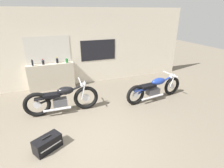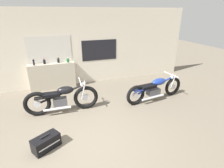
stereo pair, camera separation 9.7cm
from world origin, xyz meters
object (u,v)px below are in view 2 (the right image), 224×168
(bottle_right_center, at_px, (68,60))
(motorcycle_blue, at_px, (155,89))
(bottle_leftmost, at_px, (34,62))
(hard_case_black, at_px, (46,143))
(bottle_left_center, at_px, (44,62))
(motorcycle_black, at_px, (62,99))
(bottle_center, at_px, (58,60))

(bottle_right_center, height_order, motorcycle_blue, bottle_right_center)
(bottle_leftmost, xyz_separation_m, hard_case_black, (0.29, -3.16, -0.92))
(bottle_leftmost, bearing_deg, hard_case_black, -84.74)
(bottle_left_center, height_order, hard_case_black, bottle_left_center)
(bottle_right_center, height_order, hard_case_black, bottle_right_center)
(bottle_left_center, bearing_deg, motorcycle_blue, -31.76)
(motorcycle_black, height_order, hard_case_black, motorcycle_black)
(bottle_center, xyz_separation_m, bottle_right_center, (0.32, -0.06, -0.01))
(bottle_center, bearing_deg, motorcycle_black, -91.97)
(bottle_left_center, height_order, motorcycle_black, bottle_left_center)
(bottle_leftmost, bearing_deg, motorcycle_blue, -28.73)
(bottle_center, xyz_separation_m, motorcycle_black, (-0.06, -1.85, -0.63))
(bottle_left_center, relative_size, motorcycle_blue, 0.09)
(bottle_right_center, distance_m, motorcycle_black, 1.93)
(bottle_left_center, bearing_deg, hard_case_black, -90.83)
(bottle_leftmost, distance_m, bottle_center, 0.81)
(bottle_right_center, distance_m, hard_case_black, 3.39)
(bottle_left_center, bearing_deg, bottle_right_center, -3.17)
(bottle_right_center, bearing_deg, bottle_center, 169.06)
(motorcycle_blue, bearing_deg, motorcycle_black, 176.15)
(bottle_left_center, relative_size, bottle_center, 0.93)
(bottle_center, relative_size, motorcycle_black, 0.11)
(bottle_right_center, xyz_separation_m, hard_case_black, (-0.84, -3.17, -0.88))
(bottle_center, xyz_separation_m, motorcycle_blue, (2.80, -2.04, -0.66))
(bottle_leftmost, distance_m, bottle_left_center, 0.34)
(bottle_leftmost, xyz_separation_m, bottle_center, (0.81, 0.07, -0.02))
(bottle_left_center, height_order, motorcycle_blue, bottle_left_center)
(bottle_left_center, relative_size, motorcycle_black, 0.10)
(bottle_center, bearing_deg, bottle_left_center, -177.74)
(motorcycle_black, bearing_deg, motorcycle_blue, -3.85)
(bottle_center, relative_size, motorcycle_blue, 0.10)
(bottle_center, distance_m, motorcycle_black, 1.96)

